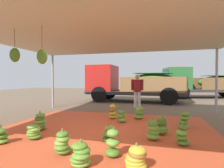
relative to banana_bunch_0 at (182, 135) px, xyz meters
name	(u,v)px	position (x,y,z in m)	size (l,w,h in m)	color
ground_plane	(124,112)	(-1.99, 3.68, -0.22)	(40.00, 40.00, 0.00)	brown
tarp_orange	(104,130)	(-1.99, 0.68, -0.21)	(6.12, 5.02, 0.01)	#D1512D
tent_canopy	(102,34)	(-2.01, 0.58, 2.48)	(8.00, 7.00, 2.78)	#9EA0A5
banana_bunch_0	(182,135)	(0.00, 0.00, 0.00)	(0.40, 0.39, 0.51)	#477523
banana_bunch_2	(113,144)	(-1.32, -0.94, 0.02)	(0.40, 0.40, 0.55)	#518428
banana_bunch_3	(62,143)	(-2.28, -1.08, 0.00)	(0.40, 0.40, 0.49)	#518428
banana_bunch_4	(136,158)	(-0.85, -1.32, -0.03)	(0.47, 0.46, 0.43)	gold
banana_bunch_5	(184,121)	(0.23, 1.44, 0.02)	(0.43, 0.42, 0.54)	#518428
banana_bunch_6	(121,116)	(-1.70, 1.70, -0.01)	(0.42, 0.41, 0.46)	#75A83D
banana_bunch_7	(40,122)	(-3.75, 0.22, 0.01)	(0.46, 0.45, 0.54)	#477523
banana_bunch_8	(112,112)	(-2.12, 2.13, 0.03)	(0.38, 0.39, 0.57)	gold
banana_bunch_9	(34,132)	(-3.39, -0.48, -0.04)	(0.45, 0.43, 0.42)	#518428
banana_bunch_10	(108,134)	(-1.62, -0.20, -0.04)	(0.34, 0.35, 0.42)	#477523
banana_bunch_11	(81,155)	(-1.74, -1.44, -0.02)	(0.46, 0.46, 0.45)	#75A83D
banana_bunch_12	(139,113)	(-1.18, 2.34, 0.00)	(0.47, 0.47, 0.48)	#75A83D
banana_bunch_13	(1,136)	(-3.90, -0.93, -0.05)	(0.39, 0.41, 0.40)	#75A83D
banana_bunch_14	(162,126)	(-0.42, 0.69, 0.01)	(0.44, 0.45, 0.49)	#60932D
banana_bunch_15	(153,130)	(-0.63, 0.21, 0.01)	(0.41, 0.42, 0.50)	#6B9E38
cargo_truck_main	(132,83)	(-2.19, 7.48, 0.99)	(6.29, 2.53, 2.40)	#2D2D2D
cargo_truck_far	(202,83)	(2.87, 11.37, 0.98)	(6.60, 3.55, 2.40)	#2D2D2D
worker_0	(137,89)	(-1.53, 4.85, 0.77)	(0.62, 0.38, 1.70)	silver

